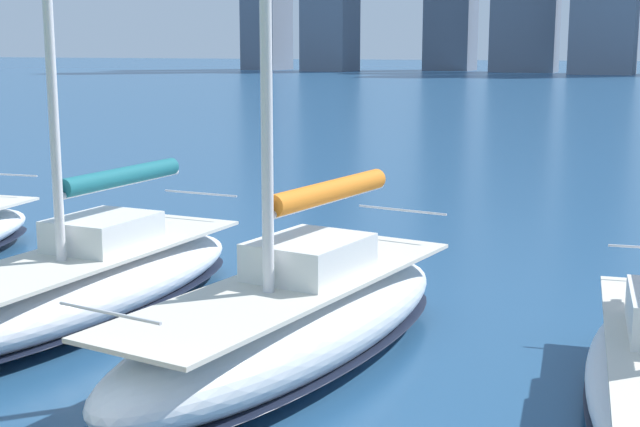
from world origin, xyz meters
name	(u,v)px	position (x,y,z in m)	size (l,w,h in m)	color
sailboat_orange	(293,317)	(-0.23, -6.07, 0.77)	(3.31, 8.13, 13.28)	silver
sailboat_teal	(88,279)	(4.03, -6.88, 0.68)	(2.57, 8.08, 11.12)	white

